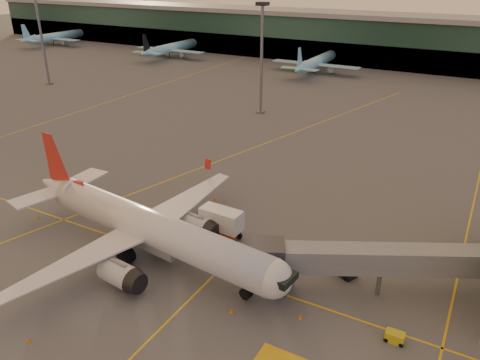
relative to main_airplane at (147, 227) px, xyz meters
The scene contains 16 objects.
ground 7.07m from the main_airplane, 42.18° to the right, with size 600.00×600.00×0.00m, color #4C4F54.
taxi_markings 40.91m from the main_airplane, 94.26° to the left, with size 100.12×173.00×0.01m.
terminal 138.05m from the main_airplane, 88.22° to the left, with size 400.00×20.00×17.60m.
mast_west_far 104.11m from the main_airplane, 145.86° to the left, with size 2.40×2.40×25.60m.
mast_west_near 64.97m from the main_airplane, 104.19° to the left, with size 2.40×2.40×25.60m.
distant_aircraft_row 115.18m from the main_airplane, 82.45° to the left, with size 350.00×34.00×13.00m.
main_airplane is the anchor object (origin of this frame).
jet_bridge 29.07m from the main_airplane, 13.90° to the left, with size 26.85×15.64×6.07m.
catering_truck 9.90m from the main_airplane, 52.50° to the left, with size 5.67×2.73×4.33m.
gpu_cart 30.30m from the main_airplane, ahead, with size 1.87×1.11×1.07m.
pushback_tug 23.95m from the main_airplane, 19.81° to the left, with size 3.68×2.90×1.68m.
cone_nose 21.35m from the main_airplane, ahead, with size 0.42×0.42×0.53m.
cone_tail 20.25m from the main_airplane, behind, with size 0.42×0.42×0.54m.
cone_wing_right 17.72m from the main_airplane, 92.36° to the right, with size 0.38×0.38×0.48m.
cone_wing_left 17.17m from the main_airplane, 93.03° to the left, with size 0.49×0.49×0.62m.
cone_fwd 15.41m from the main_airplane, 16.47° to the right, with size 0.43×0.43×0.55m.
Camera 1 is at (29.50, -33.62, 33.01)m, focal length 35.00 mm.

